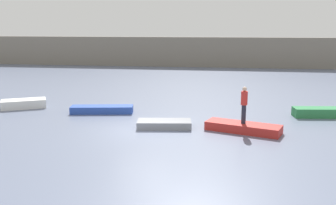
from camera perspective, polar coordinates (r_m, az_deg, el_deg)
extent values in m
plane|color=slate|center=(19.03, -4.02, -4.19)|extent=(120.00, 120.00, 0.00)
cube|color=gray|center=(48.03, 3.70, 7.52)|extent=(80.00, 1.20, 3.66)
cube|color=white|center=(25.69, -20.67, -0.17)|extent=(2.89, 2.29, 0.54)
cube|color=#2B4CAD|center=(23.03, -9.80, -1.02)|extent=(3.75, 1.53, 0.42)
cube|color=gray|center=(19.48, -0.56, -3.22)|extent=(2.86, 1.52, 0.37)
cube|color=red|center=(19.08, 11.12, -3.68)|extent=(3.79, 2.26, 0.42)
cube|color=#2D7F47|center=(23.55, 22.83, -1.36)|extent=(4.05, 1.44, 0.52)
cylinder|color=#232838|center=(18.92, 11.20, -1.71)|extent=(0.22, 0.22, 0.92)
cylinder|color=red|center=(18.76, 11.29, 0.65)|extent=(0.32, 0.32, 0.66)
sphere|color=beige|center=(18.68, 11.34, 1.98)|extent=(0.22, 0.22, 0.22)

